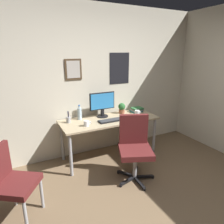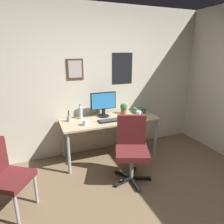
# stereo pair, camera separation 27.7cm
# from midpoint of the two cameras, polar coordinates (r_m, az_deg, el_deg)

# --- Properties ---
(wall_back) EXTENTS (4.40, 0.10, 2.60)m
(wall_back) POSITION_cam_midpoint_polar(r_m,az_deg,el_deg) (3.62, -8.06, 8.29)
(wall_back) COLOR beige
(wall_back) RESTS_ON ground_plane
(desk) EXTENTS (1.67, 0.65, 0.72)m
(desk) POSITION_cam_midpoint_polar(r_m,az_deg,el_deg) (3.47, -3.04, -3.20)
(desk) COLOR tan
(desk) RESTS_ON ground_plane
(office_chair) EXTENTS (0.60, 0.61, 0.95)m
(office_chair) POSITION_cam_midpoint_polar(r_m,az_deg,el_deg) (2.97, 3.77, -9.29)
(office_chair) COLOR #591E1E
(office_chair) RESTS_ON ground_plane
(side_chair) EXTENTS (0.58, 0.58, 0.88)m
(side_chair) POSITION_cam_midpoint_polar(r_m,az_deg,el_deg) (2.61, -29.98, -16.39)
(side_chair) COLOR #591E1E
(side_chair) RESTS_ON ground_plane
(monitor) EXTENTS (0.46, 0.20, 0.43)m
(monitor) POSITION_cam_midpoint_polar(r_m,az_deg,el_deg) (3.50, -5.07, 2.39)
(monitor) COLOR black
(monitor) RESTS_ON desk
(keyboard) EXTENTS (0.43, 0.15, 0.03)m
(keyboard) POSITION_cam_midpoint_polar(r_m,az_deg,el_deg) (3.33, -2.64, -2.41)
(keyboard) COLOR black
(keyboard) RESTS_ON desk
(computer_mouse) EXTENTS (0.06, 0.11, 0.04)m
(computer_mouse) POSITION_cam_midpoint_polar(r_m,az_deg,el_deg) (3.44, 2.01, -1.65)
(computer_mouse) COLOR black
(computer_mouse) RESTS_ON desk
(water_bottle) EXTENTS (0.07, 0.07, 0.25)m
(water_bottle) POSITION_cam_midpoint_polar(r_m,az_deg,el_deg) (3.45, -11.50, -0.42)
(water_bottle) COLOR silver
(water_bottle) RESTS_ON desk
(coffee_mug_near) EXTENTS (0.12, 0.08, 0.09)m
(coffee_mug_near) POSITION_cam_midpoint_polar(r_m,az_deg,el_deg) (3.14, -9.81, -3.25)
(coffee_mug_near) COLOR white
(coffee_mug_near) RESTS_ON desk
(coffee_mug_far) EXTENTS (0.12, 0.09, 0.10)m
(coffee_mug_far) POSITION_cam_midpoint_polar(r_m,az_deg,el_deg) (3.60, 5.02, -0.33)
(coffee_mug_far) COLOR white
(coffee_mug_far) RESTS_ON desk
(potted_plant) EXTENTS (0.13, 0.13, 0.19)m
(potted_plant) POSITION_cam_midpoint_polar(r_m,az_deg,el_deg) (3.72, 0.65, 1.18)
(potted_plant) COLOR brown
(potted_plant) RESTS_ON desk
(pen_cup) EXTENTS (0.07, 0.07, 0.20)m
(pen_cup) POSITION_cam_midpoint_polar(r_m,az_deg,el_deg) (3.34, -14.61, -2.14)
(pen_cup) COLOR #9EA0A5
(pen_cup) RESTS_ON desk
(book_stack_left) EXTENTS (0.22, 0.18, 0.09)m
(book_stack_left) POSITION_cam_midpoint_polar(r_m,az_deg,el_deg) (3.84, 5.01, 0.65)
(book_stack_left) COLOR #26727A
(book_stack_left) RESTS_ON desk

